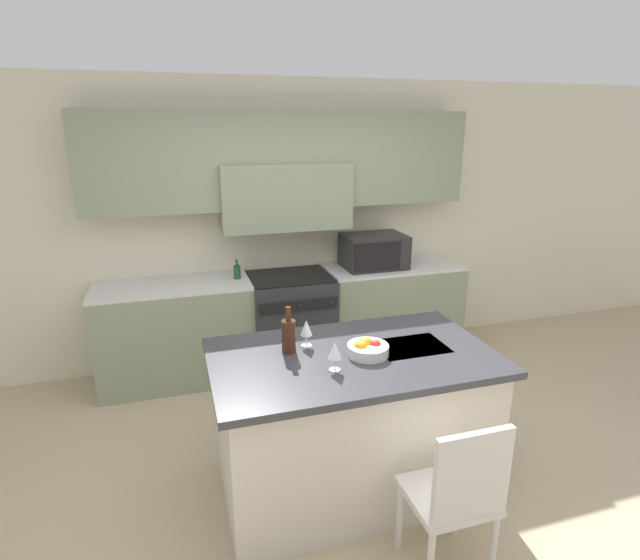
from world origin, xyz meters
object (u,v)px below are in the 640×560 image
at_px(range_stove, 291,321).
at_px(wine_glass_far, 306,329).
at_px(wine_bottle, 289,335).
at_px(wine_glass_near, 335,351).
at_px(island_chair, 457,493).
at_px(fruit_bowl, 367,349).
at_px(microwave, 374,251).
at_px(oil_bottle_on_counter, 237,272).

relative_size(range_stove, wine_glass_far, 5.30).
xyz_separation_m(wine_bottle, wine_glass_near, (0.19, -0.31, 0.01)).
relative_size(island_chair, fruit_bowl, 3.73).
xyz_separation_m(microwave, oil_bottle_on_counter, (-1.34, -0.00, -0.09)).
height_order(wine_glass_near, wine_glass_far, same).
xyz_separation_m(island_chair, oil_bottle_on_counter, (-0.70, 2.62, 0.48)).
xyz_separation_m(wine_glass_near, wine_glass_far, (-0.07, 0.36, 0.00)).
bearing_deg(wine_glass_near, microwave, 61.61).
relative_size(wine_glass_near, oil_bottle_on_counter, 0.98).
distance_m(fruit_bowl, oil_bottle_on_counter, 1.90).
bearing_deg(microwave, oil_bottle_on_counter, -179.88).
relative_size(wine_glass_near, fruit_bowl, 0.69).
distance_m(range_stove, wine_glass_near, 2.05).
distance_m(range_stove, wine_bottle, 1.78).
height_order(wine_bottle, wine_glass_far, wine_bottle).
height_order(microwave, island_chair, microwave).
distance_m(island_chair, fruit_bowl, 0.93).
distance_m(wine_bottle, fruit_bowl, 0.48).
xyz_separation_m(wine_glass_far, fruit_bowl, (0.32, -0.23, -0.08)).
relative_size(range_stove, island_chair, 0.98).
bearing_deg(island_chair, oil_bottle_on_counter, 105.03).
distance_m(wine_glass_near, wine_glass_far, 0.37).
bearing_deg(fruit_bowl, range_stove, 91.44).
distance_m(island_chair, oil_bottle_on_counter, 2.75).
bearing_deg(wine_glass_near, island_chair, -57.22).
bearing_deg(microwave, wine_bottle, -127.17).
distance_m(wine_glass_far, fruit_bowl, 0.40).
height_order(microwave, wine_glass_near, microwave).
height_order(wine_glass_near, fruit_bowl, wine_glass_near).
distance_m(wine_glass_far, oil_bottle_on_counter, 1.62).
xyz_separation_m(island_chair, fruit_bowl, (-0.17, 0.79, 0.45)).
bearing_deg(microwave, wine_glass_far, -125.13).
relative_size(wine_glass_far, oil_bottle_on_counter, 0.98).
bearing_deg(wine_glass_far, oil_bottle_on_counter, 97.57).
distance_m(microwave, wine_glass_near, 2.23).
height_order(wine_bottle, oil_bottle_on_counter, wine_bottle).
bearing_deg(range_stove, oil_bottle_on_counter, 178.14).
height_order(range_stove, fruit_bowl, fruit_bowl).
xyz_separation_m(wine_glass_far, oil_bottle_on_counter, (-0.21, 1.60, -0.06)).
height_order(island_chair, wine_glass_near, wine_glass_near).
bearing_deg(wine_glass_far, range_stove, 80.20).
relative_size(island_chair, wine_glass_near, 5.39).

